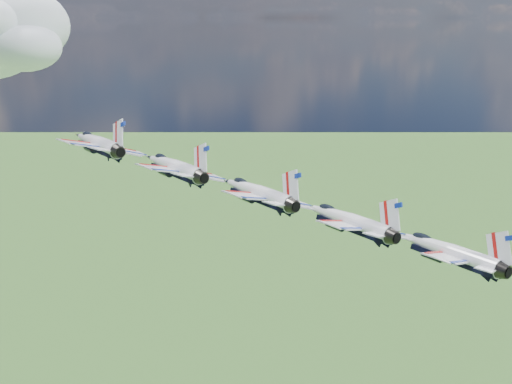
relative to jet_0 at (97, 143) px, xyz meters
name	(u,v)px	position (x,y,z in m)	size (l,w,h in m)	color
jet_0	(97,143)	(0.00, 0.00, 0.00)	(11.85, 17.55, 5.24)	white
jet_1	(173,166)	(8.82, -8.87, -2.47)	(11.85, 17.55, 5.24)	silver
jet_2	(256,192)	(17.63, -17.74, -4.94)	(11.85, 17.55, 5.24)	silver
jet_3	(347,220)	(26.45, -26.60, -7.42)	(11.85, 17.55, 5.24)	white
jet_4	(446,251)	(35.26, -35.47, -9.89)	(11.85, 17.55, 5.24)	white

